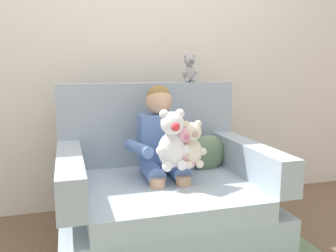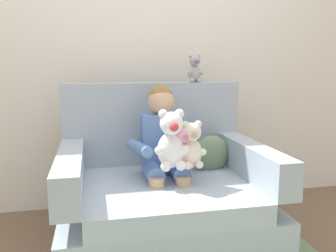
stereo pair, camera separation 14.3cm
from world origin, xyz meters
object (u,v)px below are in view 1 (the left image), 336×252
at_px(plush_cream, 192,145).
at_px(seated_child, 162,144).
at_px(plush_pink, 184,147).
at_px(plush_white, 172,141).
at_px(armchair, 162,195).
at_px(throw_pillow, 207,154).
at_px(plush_grey_on_backrest, 189,69).

bearing_deg(plush_cream, seated_child, 121.82).
bearing_deg(seated_child, plush_cream, -56.23).
bearing_deg(plush_pink, plush_white, 173.86).
distance_m(armchair, throw_pillow, 0.45).
height_order(plush_pink, plush_cream, plush_cream).
bearing_deg(throw_pillow, plush_grey_on_backrest, 103.04).
height_order(armchair, seated_child, armchair).
relative_size(armchair, plush_pink, 4.89).
height_order(seated_child, plush_cream, seated_child).
bearing_deg(plush_pink, plush_grey_on_backrest, 53.12).
relative_size(seated_child, plush_white, 2.36).
bearing_deg(throw_pillow, plush_cream, -126.94).
distance_m(plush_cream, throw_pillow, 0.40).
xyz_separation_m(seated_child, plush_white, (0.01, -0.20, 0.06)).
distance_m(armchair, seated_child, 0.33).
bearing_deg(armchair, plush_pink, -58.51).
height_order(plush_white, throw_pillow, plush_white).
height_order(armchair, throw_pillow, armchair).
relative_size(plush_white, plush_grey_on_backrest, 1.71).
height_order(plush_grey_on_backrest, throw_pillow, plush_grey_on_backrest).
xyz_separation_m(armchair, plush_grey_on_backrest, (0.31, 0.37, 0.79)).
bearing_deg(plush_pink, seated_child, 99.02).
bearing_deg(plush_pink, throw_pillow, 32.40).
height_order(seated_child, throw_pillow, seated_child).
height_order(armchair, plush_pink, armchair).
bearing_deg(plush_cream, plush_white, -179.99).
distance_m(plush_cream, plush_grey_on_backrest, 0.71).
xyz_separation_m(plush_pink, throw_pillow, (0.27, 0.29, -0.13)).
bearing_deg(plush_pink, armchair, 107.01).
bearing_deg(seated_child, plush_pink, -66.21).
relative_size(plush_pink, plush_grey_on_backrest, 1.25).
distance_m(seated_child, throw_pillow, 0.39).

